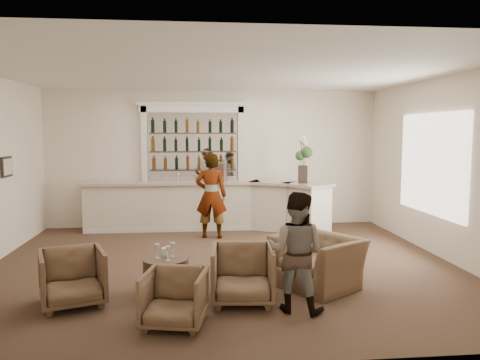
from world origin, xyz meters
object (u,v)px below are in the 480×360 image
at_px(bar_counter, 208,205).
at_px(sommelier, 211,196).
at_px(armchair_left, 72,278).
at_px(espresso_machine, 214,172).
at_px(cocktail_table, 166,275).
at_px(guest, 296,252).
at_px(armchair_far, 318,262).
at_px(armchair_center, 175,298).
at_px(armchair_right, 243,274).
at_px(flower_vase, 303,157).

bearing_deg(bar_counter, sommelier, -87.34).
height_order(armchair_left, espresso_machine, espresso_machine).
height_order(cocktail_table, sommelier, sommelier).
bearing_deg(cocktail_table, espresso_machine, 77.87).
xyz_separation_m(bar_counter, cocktail_table, (-0.75, -4.27, -0.32)).
bearing_deg(guest, armchair_far, -94.87).
relative_size(bar_counter, armchair_center, 7.78).
bearing_deg(cocktail_table, armchair_far, 0.78).
distance_m(armchair_left, espresso_machine, 5.11).
bearing_deg(bar_counter, armchair_center, -96.07).
relative_size(guest, armchair_right, 1.81).
bearing_deg(guest, bar_counter, -53.16).
height_order(armchair_right, armchair_far, armchair_right).
height_order(cocktail_table, espresso_machine, espresso_machine).
height_order(armchair_left, armchair_far, same).
distance_m(bar_counter, sommelier, 0.93).
bearing_deg(armchair_center, armchair_left, 161.67).
height_order(espresso_machine, flower_vase, flower_vase).
bearing_deg(armchair_far, armchair_left, -117.49).
height_order(sommelier, armchair_left, sommelier).
bearing_deg(armchair_right, guest, -23.77).
xyz_separation_m(sommelier, espresso_machine, (0.11, 0.77, 0.44)).
bearing_deg(armchair_center, bar_counter, 95.85).
distance_m(sommelier, armchair_center, 4.66).
bearing_deg(flower_vase, armchair_far, -99.80).
distance_m(sommelier, guest, 4.36).
xyz_separation_m(armchair_far, espresso_machine, (-1.34, 4.15, 0.99)).
xyz_separation_m(cocktail_table, armchair_far, (2.24, 0.03, 0.13)).
relative_size(bar_counter, armchair_far, 4.94).
xyz_separation_m(armchair_center, armchair_right, (0.89, 0.68, 0.05)).
bearing_deg(espresso_machine, armchair_right, -73.52).
bearing_deg(bar_counter, cocktail_table, -99.94).
bearing_deg(armchair_left, guest, -28.75).
xyz_separation_m(cocktail_table, sommelier, (0.79, 3.41, 0.68)).
relative_size(armchair_center, flower_vase, 0.70).
relative_size(sommelier, armchair_far, 1.60).
bearing_deg(bar_counter, armchair_far, -70.67).
relative_size(cocktail_table, guest, 0.42).
bearing_deg(armchair_right, espresso_machine, 96.81).
distance_m(bar_counter, armchair_far, 4.50).
xyz_separation_m(armchair_right, flower_vase, (1.82, 4.24, 1.34)).
relative_size(guest, armchair_left, 1.87).
height_order(armchair_right, espresso_machine, espresso_machine).
relative_size(bar_counter, sommelier, 3.08).
height_order(sommelier, armchair_far, sommelier).
relative_size(guest, armchair_far, 1.34).
distance_m(guest, armchair_left, 2.98).
bearing_deg(armchair_left, sommelier, 42.65).
distance_m(armchair_right, armchair_far, 1.29).
distance_m(armchair_left, armchair_center, 1.59).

